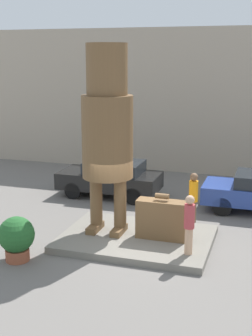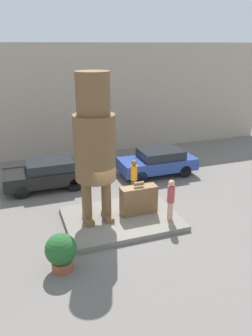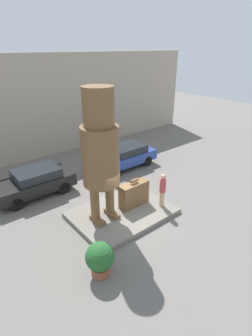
# 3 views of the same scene
# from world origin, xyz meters

# --- Properties ---
(ground_plane) EXTENTS (60.00, 60.00, 0.00)m
(ground_plane) POSITION_xyz_m (0.00, 0.00, 0.00)
(ground_plane) COLOR slate
(pedestal) EXTENTS (4.53, 3.33, 0.21)m
(pedestal) POSITION_xyz_m (0.00, 0.00, 0.11)
(pedestal) COLOR slate
(pedestal) RESTS_ON ground_plane
(building_backdrop) EXTENTS (28.00, 0.60, 6.87)m
(building_backdrop) POSITION_xyz_m (0.00, 9.44, 3.43)
(building_backdrop) COLOR tan
(building_backdrop) RESTS_ON ground_plane
(statue_figure) EXTENTS (1.54, 1.54, 5.71)m
(statue_figure) POSITION_xyz_m (-0.97, 0.16, 3.55)
(statue_figure) COLOR brown
(statue_figure) RESTS_ON pedestal
(giant_suitcase) EXTENTS (1.50, 0.53, 1.40)m
(giant_suitcase) POSITION_xyz_m (0.76, 0.05, 0.81)
(giant_suitcase) COLOR brown
(giant_suitcase) RESTS_ON pedestal
(tourist) EXTENTS (0.29, 0.29, 1.69)m
(tourist) POSITION_xyz_m (1.75, -0.86, 1.14)
(tourist) COLOR tan
(tourist) RESTS_ON pedestal
(parked_car_black) EXTENTS (4.06, 1.82, 1.45)m
(parked_car_black) POSITION_xyz_m (-2.38, 4.34, 0.78)
(parked_car_black) COLOR black
(parked_car_black) RESTS_ON ground_plane
(planter_pot) EXTENTS (1.01, 1.01, 1.27)m
(planter_pot) POSITION_xyz_m (-2.79, -2.26, 0.69)
(planter_pot) COLOR brown
(planter_pot) RESTS_ON ground_plane
(worker_hivis) EXTENTS (0.30, 0.30, 1.78)m
(worker_hivis) POSITION_xyz_m (1.35, 2.10, 0.98)
(worker_hivis) COLOR brown
(worker_hivis) RESTS_ON ground_plane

